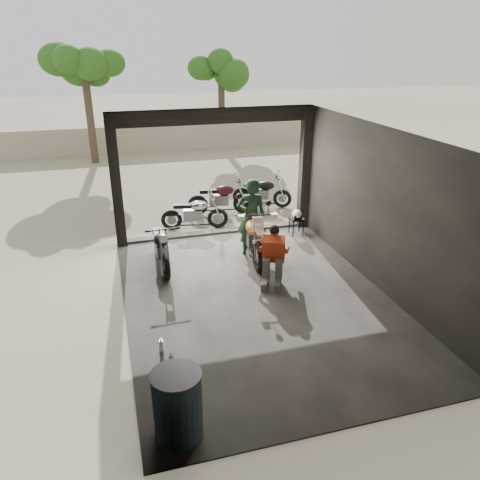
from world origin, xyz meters
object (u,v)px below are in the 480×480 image
outside_bike_b (220,195)px  rider (251,217)px  left_bike (161,244)px  helmet (297,214)px  stool (296,220)px  main_bike (252,232)px  mechanic (273,258)px  outside_bike_a (194,210)px  outside_bike_c (262,190)px  oil_drum (178,406)px  sign_post (354,160)px

outside_bike_b → rider: bearing=-173.2°
left_bike → helmet: (3.57, 0.89, 0.04)m
outside_bike_b → stool: 2.57m
main_bike → outside_bike_b: main_bike is taller
outside_bike_b → rider: rider is taller
main_bike → mechanic: bearing=-82.5°
outside_bike_a → outside_bike_c: size_ratio=0.99×
outside_bike_a → rider: bearing=-144.5°
left_bike → outside_bike_c: left_bike is taller
oil_drum → sign_post: size_ratio=0.37×
oil_drum → sign_post: sign_post is taller
helmet → oil_drum: 7.05m
main_bike → oil_drum: bearing=-110.6°
outside_bike_a → outside_bike_c: outside_bike_c is taller
outside_bike_a → outside_bike_b: (0.94, 0.96, 0.04)m
outside_bike_a → oil_drum: bearing=176.8°
outside_bike_b → outside_bike_c: 1.40m
main_bike → outside_bike_b: (0.02, 3.12, -0.08)m
outside_bike_a → helmet: bearing=-106.4°
helmet → mechanic: bearing=-134.9°
rider → helmet: 1.69m
outside_bike_b → mechanic: size_ratio=1.40×
rider → outside_bike_c: bearing=-103.3°
outside_bike_b → rider: (0.01, -2.91, 0.35)m
mechanic → sign_post: (3.18, 2.71, 1.18)m
main_bike → sign_post: (3.20, 1.38, 1.13)m
left_bike → sign_post: (5.27, 1.28, 1.23)m
outside_bike_b → oil_drum: 8.33m
stool → sign_post: 2.20m
stool → helmet: size_ratio=1.78×
stool → oil_drum: size_ratio=0.49×
sign_post → outside_bike_a: bearing=167.4°
main_bike → mechanic: 1.33m
main_bike → mechanic: size_ratio=1.63×
left_bike → outside_bike_b: size_ratio=0.96×
main_bike → sign_post: 3.66m
helmet → stool: bearing=56.6°
outside_bike_b → oil_drum: size_ratio=1.75×
sign_post → outside_bike_b: bearing=149.5°
helmet → sign_post: size_ratio=0.10×
mechanic → stool: mechanic is taller
rider → sign_post: sign_post is taller
rider → helmet: bearing=-142.6°
oil_drum → sign_post: 8.52m
main_bike → rider: bearing=87.3°
outside_bike_b → sign_post: bearing=-112.2°
mechanic → sign_post: bearing=65.5°
main_bike → rider: 0.35m
outside_bike_b → helmet: (1.48, -2.13, 0.02)m
outside_bike_b → stool: size_ratio=3.60×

